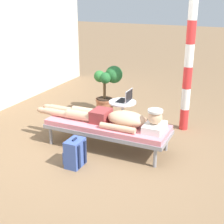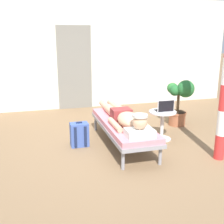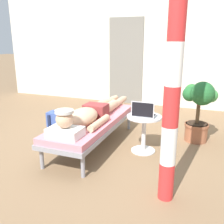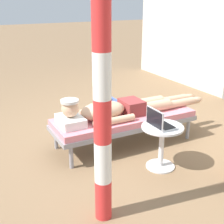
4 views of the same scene
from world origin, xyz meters
The scene contains 9 objects.
ground_plane centered at (0.00, 0.00, 0.00)m, with size 40.00×40.00×0.00m, color #846647.
house_wall_back centered at (0.20, 2.90, 1.35)m, with size 7.60×0.20×2.70m, color beige.
house_door_panel centered at (-0.19, 2.79, 1.02)m, with size 0.84×0.03×2.04m, color slate.
lounge_chair centered at (0.20, 0.08, 0.35)m, with size 0.66×1.95×0.42m.
person_reclining centered at (0.20, -0.01, 0.52)m, with size 0.53×2.17×0.33m.
side_table centered at (0.95, 0.14, 0.36)m, with size 0.48×0.48×0.52m.
laptop centered at (0.95, 0.09, 0.58)m, with size 0.31×0.24×0.23m.
backpack centered at (-0.52, 0.24, 0.20)m, with size 0.30×0.26×0.42m.
potted_plant centered at (1.64, 0.77, 0.57)m, with size 0.50×0.62×0.97m.
Camera 2 is at (-1.20, -4.23, 1.83)m, focal length 45.40 mm.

